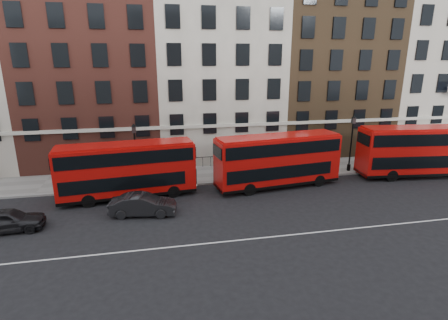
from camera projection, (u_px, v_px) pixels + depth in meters
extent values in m
plane|color=black|center=(265.00, 222.00, 23.27)|extent=(120.00, 120.00, 0.00)
cube|color=gray|center=(231.00, 173.00, 33.13)|extent=(80.00, 5.00, 0.15)
cube|color=gray|center=(237.00, 181.00, 30.78)|extent=(80.00, 0.30, 0.16)
cube|color=white|center=(275.00, 236.00, 21.39)|extent=(70.00, 0.12, 0.01)
cube|color=brown|center=(90.00, 53.00, 34.70)|extent=(12.80, 10.00, 22.00)
cube|color=#A09C8D|center=(216.00, 68.00, 37.56)|extent=(12.80, 10.00, 19.00)
cube|color=brown|center=(327.00, 58.00, 39.72)|extent=(12.80, 10.00, 21.00)
cube|color=#B3AB9B|center=(424.00, 63.00, 42.29)|extent=(12.80, 10.00, 20.00)
cube|color=red|center=(127.00, 170.00, 26.86)|extent=(10.45, 3.51, 3.86)
cube|color=black|center=(129.00, 192.00, 27.36)|extent=(10.46, 3.54, 0.23)
cube|color=black|center=(124.00, 178.00, 26.96)|extent=(9.29, 3.46, 1.03)
cube|color=black|center=(126.00, 155.00, 26.52)|extent=(10.07, 3.54, 0.98)
cube|color=red|center=(125.00, 145.00, 26.30)|extent=(10.14, 3.28, 0.18)
cube|color=black|center=(193.00, 173.00, 28.56)|extent=(0.30, 2.14, 1.27)
cube|color=black|center=(193.00, 160.00, 28.26)|extent=(0.27, 1.85, 0.41)
cylinder|color=black|center=(174.00, 191.00, 27.31)|extent=(1.00, 0.37, 0.98)
cylinder|color=black|center=(169.00, 182.00, 29.31)|extent=(1.00, 0.37, 0.98)
cylinder|color=black|center=(89.00, 201.00, 25.51)|extent=(1.00, 0.37, 0.98)
cylinder|color=black|center=(90.00, 190.00, 27.51)|extent=(1.00, 0.37, 0.98)
cube|color=red|center=(278.00, 160.00, 29.16)|extent=(10.77, 3.86, 3.96)
cube|color=black|center=(277.00, 181.00, 29.68)|extent=(10.78, 3.90, 0.24)
cube|color=black|center=(274.00, 168.00, 29.26)|extent=(9.59, 3.78, 1.05)
cube|color=black|center=(278.00, 146.00, 28.82)|extent=(10.39, 3.89, 1.00)
cube|color=red|center=(279.00, 136.00, 28.59)|extent=(10.45, 3.62, 0.18)
cube|color=black|center=(331.00, 163.00, 31.03)|extent=(0.37, 2.20, 1.30)
cube|color=black|center=(332.00, 151.00, 30.73)|extent=(0.33, 1.90, 0.42)
cylinder|color=black|center=(319.00, 181.00, 29.71)|extent=(1.03, 0.41, 1.00)
cylinder|color=black|center=(305.00, 173.00, 31.76)|extent=(1.03, 0.41, 1.00)
cylinder|color=black|center=(249.00, 189.00, 27.71)|extent=(1.03, 0.41, 1.00)
cylinder|color=black|center=(239.00, 180.00, 29.76)|extent=(1.03, 0.41, 1.00)
cube|color=red|center=(420.00, 151.00, 31.73)|extent=(11.20, 3.75, 4.13)
cube|color=black|center=(417.00, 171.00, 32.27)|extent=(11.20, 3.79, 0.25)
cube|color=black|center=(416.00, 158.00, 31.90)|extent=(9.96, 3.70, 1.10)
cube|color=black|center=(422.00, 137.00, 31.37)|extent=(10.79, 3.79, 1.05)
cube|color=red|center=(424.00, 128.00, 31.14)|extent=(10.86, 3.51, 0.19)
cylinder|color=black|center=(444.00, 166.00, 33.71)|extent=(1.07, 0.40, 1.05)
cylinder|color=black|center=(392.00, 176.00, 30.86)|extent=(1.07, 0.40, 1.05)
cylinder|color=black|center=(378.00, 168.00, 33.10)|extent=(1.07, 0.40, 1.05)
imported|color=#242427|center=(7.00, 220.00, 21.89)|extent=(4.41, 1.95, 1.48)
imported|color=#232326|center=(143.00, 205.00, 24.18)|extent=(4.72, 2.21, 1.50)
cylinder|color=black|center=(136.00, 160.00, 28.86)|extent=(0.14, 0.14, 4.60)
cylinder|color=black|center=(138.00, 182.00, 29.42)|extent=(0.32, 0.32, 0.60)
cube|color=#262626|center=(134.00, 129.00, 28.15)|extent=(0.32, 0.32, 0.55)
cone|color=black|center=(134.00, 125.00, 28.05)|extent=(0.44, 0.44, 0.25)
cylinder|color=black|center=(351.00, 147.00, 32.92)|extent=(0.14, 0.14, 4.60)
cylinder|color=black|center=(349.00, 167.00, 33.47)|extent=(0.32, 0.32, 0.60)
cube|color=#262626|center=(354.00, 120.00, 32.20)|extent=(0.32, 0.32, 0.55)
cone|color=black|center=(354.00, 117.00, 32.11)|extent=(0.44, 0.44, 0.25)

